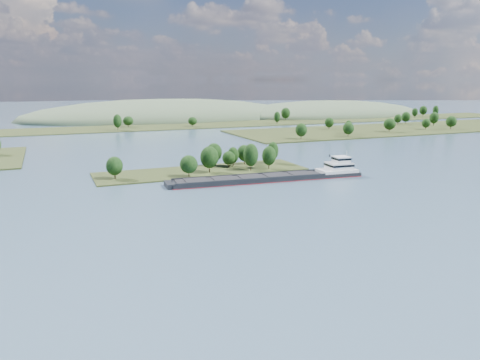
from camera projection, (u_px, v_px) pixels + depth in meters
name	position (u px, v px, depth m)	size (l,w,h in m)	color
ground	(253.00, 201.00, 169.05)	(1800.00, 1800.00, 0.00)	#3D516A
tree_island	(213.00, 163.00, 223.73)	(100.00, 30.81, 14.23)	#283316
right_bank	(407.00, 128.00, 417.19)	(320.00, 90.00, 15.34)	#283316
back_shoreline	(136.00, 127.00, 424.57)	(900.00, 60.00, 16.20)	#283316
hill_east	(329.00, 115.00, 582.59)	(260.00, 140.00, 36.00)	#45593D
hill_west	(165.00, 118.00, 534.65)	(320.00, 160.00, 44.00)	#45593D
cargo_barge	(280.00, 176.00, 205.84)	(89.04, 17.56, 11.97)	black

